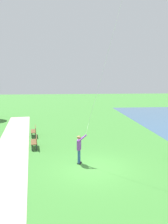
# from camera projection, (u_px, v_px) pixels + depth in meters

# --- Properties ---
(ground_plane) EXTENTS (120.00, 120.00, 0.00)m
(ground_plane) POSITION_uv_depth(u_px,v_px,m) (92.00, 168.00, 13.03)
(ground_plane) COLOR #3D7F33
(walkway_path) EXTENTS (6.70, 32.03, 0.02)m
(walkway_path) POSITION_uv_depth(u_px,v_px,m) (9.00, 159.00, 14.52)
(walkway_path) COLOR #ADA393
(walkway_path) RESTS_ON ground
(person_kite_flyer) EXTENTS (0.63, 0.51, 1.83)m
(person_kite_flyer) POSITION_uv_depth(u_px,v_px,m) (79.00, 147.00, 13.60)
(person_kite_flyer) COLOR #232328
(person_kite_flyer) RESTS_ON ground
(park_bench_near_walkway) EXTENTS (0.64, 1.55, 0.88)m
(park_bench_near_walkway) POSITION_uv_depth(u_px,v_px,m) (35.00, 141.00, 16.74)
(park_bench_near_walkway) COLOR brown
(park_bench_near_walkway) RESTS_ON ground
(park_bench_far_walkway) EXTENTS (0.64, 1.55, 0.88)m
(park_bench_far_walkway) POSITION_uv_depth(u_px,v_px,m) (34.00, 130.00, 20.11)
(park_bench_far_walkway) COLOR brown
(park_bench_far_walkway) RESTS_ON ground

